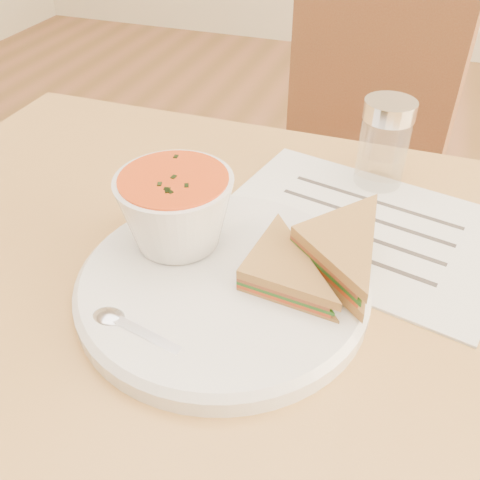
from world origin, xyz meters
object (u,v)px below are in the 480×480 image
at_px(soup_bowl, 176,214).
at_px(condiment_shaker, 383,144).
at_px(chair_far, 319,203).
at_px(plate, 223,285).

height_order(soup_bowl, condiment_shaker, condiment_shaker).
height_order(chair_far, plate, chair_far).
xyz_separation_m(plate, soup_bowl, (-0.06, 0.03, 0.05)).
xyz_separation_m(chair_far, plate, (0.02, -0.64, 0.32)).
bearing_deg(soup_bowl, plate, -28.96).
bearing_deg(condiment_shaker, chair_far, 108.53).
distance_m(soup_bowl, condiment_shaker, 0.27).
bearing_deg(plate, chair_far, 92.17).
xyz_separation_m(chair_far, condiment_shaker, (0.13, -0.40, 0.37)).
bearing_deg(chair_far, condiment_shaker, 125.88).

